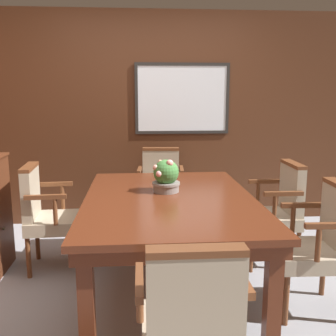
% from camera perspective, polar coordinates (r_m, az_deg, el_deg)
% --- Properties ---
extents(ground_plane, '(14.00, 14.00, 0.00)m').
position_cam_1_polar(ground_plane, '(3.22, -0.52, -17.52)').
color(ground_plane, '#93969E').
extents(wall_back, '(7.20, 0.08, 2.45)m').
position_cam_1_polar(wall_back, '(4.63, -2.05, 7.07)').
color(wall_back, '#4C2816').
rests_on(wall_back, ground_plane).
extents(dining_table, '(1.30, 1.89, 0.74)m').
position_cam_1_polar(dining_table, '(3.06, 0.22, -5.84)').
color(dining_table, '#562614').
rests_on(dining_table, ground_plane).
extents(chair_right_far, '(0.48, 0.50, 0.93)m').
position_cam_1_polar(chair_right_far, '(3.69, 15.54, -5.64)').
color(chair_right_far, brown).
rests_on(chair_right_far, ground_plane).
extents(chair_left_far, '(0.50, 0.51, 0.93)m').
position_cam_1_polar(chair_left_far, '(3.60, -17.15, -6.13)').
color(chair_left_far, brown).
rests_on(chair_left_far, ground_plane).
extents(chair_head_near, '(0.50, 0.48, 0.93)m').
position_cam_1_polar(chair_head_near, '(1.90, 3.42, -21.67)').
color(chair_head_near, brown).
rests_on(chair_head_near, ground_plane).
extents(chair_right_near, '(0.50, 0.51, 0.93)m').
position_cam_1_polar(chair_right_near, '(2.99, 21.05, -9.90)').
color(chair_right_near, brown).
rests_on(chair_right_near, ground_plane).
extents(chair_head_far, '(0.52, 0.51, 0.93)m').
position_cam_1_polar(chair_head_far, '(4.37, -1.06, -2.67)').
color(chair_head_far, brown).
rests_on(chair_head_far, ground_plane).
extents(potted_plant, '(0.23, 0.23, 0.27)m').
position_cam_1_polar(potted_plant, '(3.17, -0.30, -1.24)').
color(potted_plant, gray).
rests_on(potted_plant, dining_table).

